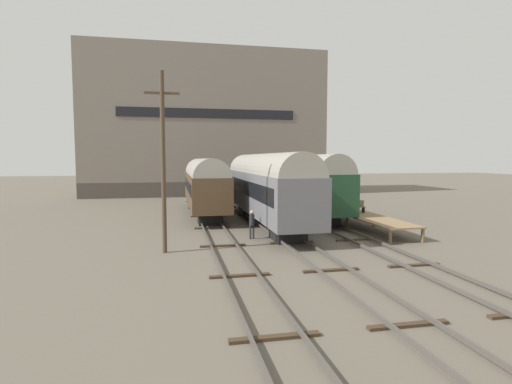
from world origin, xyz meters
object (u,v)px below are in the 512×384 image
train_car_brown (204,183)px  person_worker (252,222)px  train_car_grey (266,184)px  utility_pole (163,160)px  bench (356,206)px  train_car_green (301,181)px

train_car_brown → person_worker: 12.18m
train_car_grey → utility_pole: 10.85m
bench → train_car_green: bearing=113.8°
train_car_green → train_car_brown: size_ratio=1.01×
train_car_green → bench: (2.48, -5.62, -1.60)m
train_car_brown → bench: size_ratio=11.78×
bench → person_worker: bearing=-157.8°
bench → person_worker: (-8.66, -3.53, -0.35)m
train_car_brown → utility_pole: 15.01m
utility_pole → bench: bearing=23.9°
person_worker → train_car_grey: bearing=68.1°
bench → utility_pole: utility_pole is taller
train_car_green → utility_pole: (-11.44, -11.79, 1.89)m
train_car_green → train_car_brown: bearing=161.6°
person_worker → utility_pole: (-5.26, -2.64, 3.84)m
person_worker → train_car_green: bearing=56.0°
train_car_green → person_worker: bearing=-124.0°
train_car_brown → utility_pole: utility_pole is taller
train_car_grey → utility_pole: size_ratio=1.94×
train_car_grey → bench: train_car_grey is taller
utility_pole → train_car_green: bearing=45.9°
train_car_green → utility_pole: 16.53m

